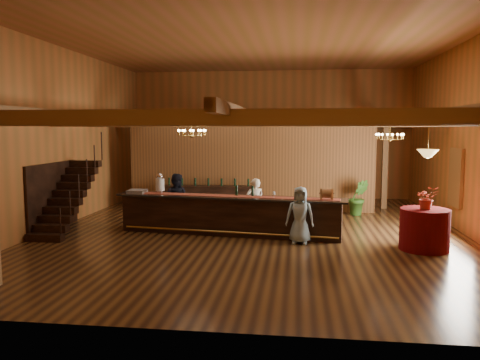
# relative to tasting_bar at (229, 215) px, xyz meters

# --- Properties ---
(floor) EXTENTS (14.00, 14.00, 0.00)m
(floor) POSITION_rel_tasting_bar_xyz_m (0.68, 0.57, -0.56)
(floor) COLOR brown
(floor) RESTS_ON ground
(ceiling) EXTENTS (14.00, 14.00, 0.00)m
(ceiling) POSITION_rel_tasting_bar_xyz_m (0.68, 0.57, 4.94)
(ceiling) COLOR #A35E37
(ceiling) RESTS_ON wall_back
(wall_back) EXTENTS (12.00, 0.10, 5.50)m
(wall_back) POSITION_rel_tasting_bar_xyz_m (0.68, 7.57, 2.19)
(wall_back) COLOR #B0642F
(wall_back) RESTS_ON floor
(wall_front) EXTENTS (12.00, 0.10, 5.50)m
(wall_front) POSITION_rel_tasting_bar_xyz_m (0.68, -6.43, 2.19)
(wall_front) COLOR #B0642F
(wall_front) RESTS_ON floor
(wall_left) EXTENTS (0.10, 14.00, 5.50)m
(wall_left) POSITION_rel_tasting_bar_xyz_m (-5.32, 0.57, 2.19)
(wall_left) COLOR #B0642F
(wall_left) RESTS_ON floor
(wall_right) EXTENTS (0.10, 14.00, 5.50)m
(wall_right) POSITION_rel_tasting_bar_xyz_m (6.68, 0.57, 2.19)
(wall_right) COLOR #B0642F
(wall_right) RESTS_ON floor
(beam_grid) EXTENTS (11.90, 13.90, 0.39)m
(beam_grid) POSITION_rel_tasting_bar_xyz_m (0.68, 1.08, 2.68)
(beam_grid) COLOR olive
(beam_grid) RESTS_ON wall_left
(support_posts) EXTENTS (9.20, 10.20, 3.20)m
(support_posts) POSITION_rel_tasting_bar_xyz_m (0.68, 0.07, 1.04)
(support_posts) COLOR olive
(support_posts) RESTS_ON floor
(partition_wall) EXTENTS (9.00, 0.18, 3.10)m
(partition_wall) POSITION_rel_tasting_bar_xyz_m (0.18, 4.07, 0.99)
(partition_wall) COLOR brown
(partition_wall) RESTS_ON floor
(window_right_back) EXTENTS (0.12, 1.05, 1.75)m
(window_right_back) POSITION_rel_tasting_bar_xyz_m (6.63, 1.57, 0.99)
(window_right_back) COLOR white
(window_right_back) RESTS_ON wall_right
(staircase) EXTENTS (1.00, 2.80, 2.00)m
(staircase) POSITION_rel_tasting_bar_xyz_m (-4.77, -0.17, 0.44)
(staircase) COLOR black
(staircase) RESTS_ON floor
(backroom_boxes) EXTENTS (4.10, 0.60, 1.10)m
(backroom_boxes) POSITION_rel_tasting_bar_xyz_m (0.38, 6.07, -0.03)
(backroom_boxes) COLOR black
(backroom_boxes) RESTS_ON floor
(tasting_bar) EXTENTS (6.66, 1.62, 1.11)m
(tasting_bar) POSITION_rel_tasting_bar_xyz_m (0.00, 0.00, 0.00)
(tasting_bar) COLOR black
(tasting_bar) RESTS_ON floor
(beverage_dispenser) EXTENTS (0.26, 0.26, 0.60)m
(beverage_dispenser) POSITION_rel_tasting_bar_xyz_m (-2.10, 0.31, 0.83)
(beverage_dispenser) COLOR silver
(beverage_dispenser) RESTS_ON tasting_bar
(glass_rack_tray) EXTENTS (0.50, 0.50, 0.10)m
(glass_rack_tray) POSITION_rel_tasting_bar_xyz_m (-2.80, 0.29, 0.59)
(glass_rack_tray) COLOR gray
(glass_rack_tray) RESTS_ON tasting_bar
(raffle_drum) EXTENTS (0.34, 0.24, 0.30)m
(raffle_drum) POSITION_rel_tasting_bar_xyz_m (2.70, -0.38, 0.72)
(raffle_drum) COLOR brown
(raffle_drum) RESTS_ON tasting_bar
(bar_bottle_0) EXTENTS (0.07, 0.07, 0.30)m
(bar_bottle_0) POSITION_rel_tasting_bar_xyz_m (0.20, 0.10, 0.69)
(bar_bottle_0) COLOR black
(bar_bottle_0) RESTS_ON tasting_bar
(bar_bottle_1) EXTENTS (0.07, 0.07, 0.30)m
(bar_bottle_1) POSITION_rel_tasting_bar_xyz_m (0.67, 0.05, 0.69)
(bar_bottle_1) COLOR black
(bar_bottle_1) RESTS_ON tasting_bar
(backbar_shelf) EXTENTS (3.35, 0.72, 0.94)m
(backbar_shelf) POSITION_rel_tasting_bar_xyz_m (-1.30, 3.64, -0.09)
(backbar_shelf) COLOR black
(backbar_shelf) RESTS_ON floor
(round_table) EXTENTS (1.19, 1.19, 1.03)m
(round_table) POSITION_rel_tasting_bar_xyz_m (5.07, -1.11, -0.04)
(round_table) COLOR #68050C
(round_table) RESTS_ON floor
(chandelier_left) EXTENTS (0.80, 0.80, 0.46)m
(chandelier_left) POSITION_rel_tasting_bar_xyz_m (-1.05, -0.04, 2.34)
(chandelier_left) COLOR gold
(chandelier_left) RESTS_ON beam_grid
(chandelier_right) EXTENTS (0.80, 0.80, 0.58)m
(chandelier_right) POSITION_rel_tasting_bar_xyz_m (4.61, 1.28, 2.22)
(chandelier_right) COLOR gold
(chandelier_right) RESTS_ON beam_grid
(pendant_lamp) EXTENTS (0.52, 0.52, 0.90)m
(pendant_lamp) POSITION_rel_tasting_bar_xyz_m (5.07, -1.11, 1.84)
(pendant_lamp) COLOR gold
(pendant_lamp) RESTS_ON beam_grid
(bartender) EXTENTS (0.64, 0.50, 1.54)m
(bartender) POSITION_rel_tasting_bar_xyz_m (0.67, 0.75, 0.21)
(bartender) COLOR white
(bartender) RESTS_ON floor
(staff_second) EXTENTS (0.85, 0.69, 1.65)m
(staff_second) POSITION_rel_tasting_bar_xyz_m (-1.75, 0.78, 0.27)
(staff_second) COLOR black
(staff_second) RESTS_ON floor
(guest) EXTENTS (0.78, 0.55, 1.50)m
(guest) POSITION_rel_tasting_bar_xyz_m (2.00, -0.81, 0.19)
(guest) COLOR #90B4C3
(guest) RESTS_ON floor
(floor_plant) EXTENTS (0.75, 0.63, 1.26)m
(floor_plant) POSITION_rel_tasting_bar_xyz_m (4.03, 3.51, 0.07)
(floor_plant) COLOR #2F601D
(floor_plant) RESTS_ON floor
(table_flowers) EXTENTS (0.55, 0.48, 0.57)m
(table_flowers) POSITION_rel_tasting_bar_xyz_m (5.07, -1.17, 0.76)
(table_flowers) COLOR #B53D29
(table_flowers) RESTS_ON round_table
(table_vase) EXTENTS (0.15, 0.15, 0.28)m
(table_vase) POSITION_rel_tasting_bar_xyz_m (5.01, -1.14, 0.61)
(table_vase) COLOR gold
(table_vase) RESTS_ON round_table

